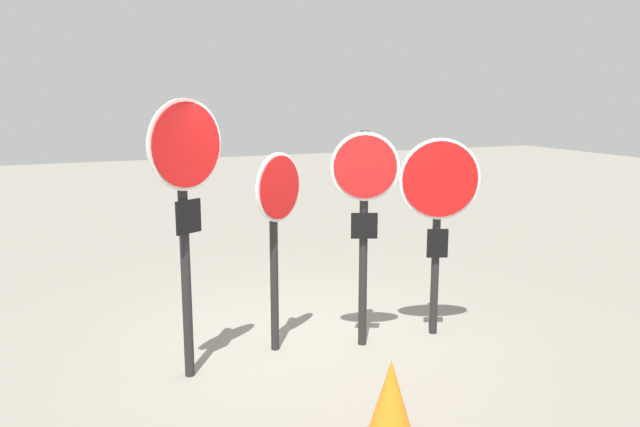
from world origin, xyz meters
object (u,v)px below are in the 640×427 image
stop_sign_3 (439,200)px  traffic_cone_0 (391,402)px  stop_sign_0 (186,188)px  stop_sign_1 (277,216)px  stop_sign_2 (364,201)px

stop_sign_3 → traffic_cone_0: stop_sign_3 is taller
stop_sign_3 → stop_sign_0: bearing=-159.6°
stop_sign_0 → traffic_cone_0: size_ratio=3.88×
stop_sign_0 → stop_sign_1: size_ratio=1.26×
stop_sign_2 → stop_sign_3: size_ratio=1.04×
stop_sign_1 → stop_sign_2: stop_sign_2 is taller
stop_sign_0 → traffic_cone_0: stop_sign_0 is taller
stop_sign_1 → stop_sign_0: bearing=162.2°
stop_sign_2 → stop_sign_3: (0.85, -0.03, -0.04)m
stop_sign_1 → stop_sign_3: bearing=-42.9°
stop_sign_0 → stop_sign_1: 1.04m
stop_sign_2 → traffic_cone_0: size_ratio=3.40×
stop_sign_0 → stop_sign_3: stop_sign_0 is taller
stop_sign_2 → traffic_cone_0: 2.19m
stop_sign_0 → stop_sign_3: (2.63, 0.02, -0.28)m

